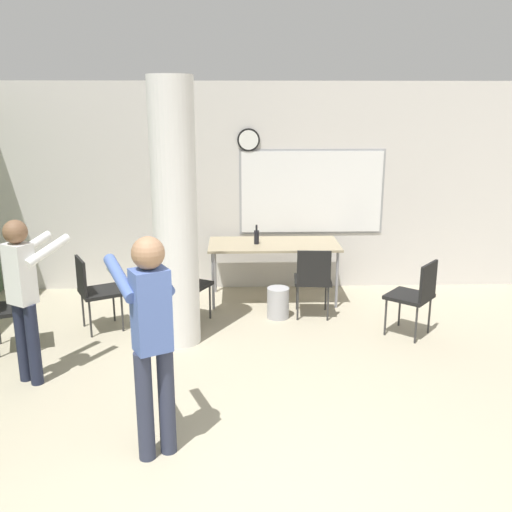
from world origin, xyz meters
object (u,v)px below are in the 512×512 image
at_px(chair_table_right, 313,277).
at_px(chair_near_pillar, 94,288).
at_px(person_watching_back, 24,289).
at_px(person_playing_front, 151,331).
at_px(chair_table_left, 185,282).
at_px(folding_table, 274,247).
at_px(bottle_on_table, 257,237).
at_px(chair_mid_room, 416,293).
at_px(chair_by_left_wall, 5,304).

bearing_deg(chair_table_right, chair_near_pillar, -172.74).
xyz_separation_m(chair_near_pillar, person_watching_back, (-0.31, -1.22, 0.40)).
bearing_deg(chair_near_pillar, person_playing_front, -67.32).
xyz_separation_m(chair_table_right, chair_table_left, (-1.52, -0.14, 0.00)).
bearing_deg(folding_table, bottle_on_table, -172.58).
bearing_deg(bottle_on_table, chair_near_pillar, -153.23).
distance_m(chair_table_right, chair_mid_room, 1.22).
relative_size(chair_mid_room, chair_table_left, 1.00).
distance_m(bottle_on_table, chair_table_right, 0.97).
bearing_deg(bottle_on_table, chair_mid_room, -35.67).
distance_m(chair_table_left, person_playing_front, 2.63).
distance_m(chair_mid_room, chair_table_left, 2.62).
xyz_separation_m(chair_table_right, person_watching_back, (-2.83, -1.54, 0.40)).
bearing_deg(person_watching_back, person_playing_front, -42.12).
distance_m(chair_table_left, person_watching_back, 1.96).
height_order(bottle_on_table, chair_table_right, bottle_on_table).
bearing_deg(chair_table_right, chair_by_left_wall, -166.17).
xyz_separation_m(chair_mid_room, person_playing_front, (-2.58, -2.12, 0.47)).
height_order(bottle_on_table, chair_near_pillar, bottle_on_table).
bearing_deg(person_watching_back, chair_table_right, 28.49).
bearing_deg(person_playing_front, chair_table_left, 89.94).
height_order(folding_table, chair_by_left_wall, chair_by_left_wall).
bearing_deg(chair_table_right, folding_table, 123.58).
relative_size(chair_by_left_wall, chair_mid_room, 1.00).
distance_m(chair_by_left_wall, person_watching_back, 0.96).
xyz_separation_m(folding_table, chair_table_left, (-1.09, -0.79, -0.21)).
xyz_separation_m(folding_table, chair_near_pillar, (-2.09, -0.97, -0.21)).
bearing_deg(chair_by_left_wall, bottle_on_table, 28.35).
distance_m(chair_mid_room, person_watching_back, 4.02).
relative_size(chair_table_right, person_watching_back, 0.56).
height_order(folding_table, chair_mid_room, chair_mid_room).
xyz_separation_m(chair_by_left_wall, person_watching_back, (0.49, -0.72, 0.40)).
relative_size(folding_table, chair_table_right, 1.93).
bearing_deg(bottle_on_table, chair_table_left, -138.47).
distance_m(folding_table, chair_near_pillar, 2.32).
distance_m(bottle_on_table, chair_table_left, 1.20).
bearing_deg(folding_table, person_watching_back, -137.67).
bearing_deg(chair_by_left_wall, folding_table, 26.92).
bearing_deg(folding_table, chair_table_right, -56.42).
bearing_deg(chair_mid_room, chair_near_pillar, 175.43).
bearing_deg(person_watching_back, chair_mid_room, 13.45).
xyz_separation_m(chair_table_right, chair_near_pillar, (-2.53, -0.32, 0.00)).
xyz_separation_m(chair_mid_room, person_watching_back, (-3.89, -0.93, 0.40)).
bearing_deg(person_watching_back, folding_table, 42.33).
bearing_deg(chair_table_left, folding_table, 36.09).
relative_size(folding_table, chair_table_left, 1.93).
relative_size(bottle_on_table, chair_table_right, 0.29).
height_order(chair_table_right, chair_table_left, same).
bearing_deg(chair_mid_room, chair_by_left_wall, -177.25).
bearing_deg(chair_near_pillar, chair_table_right, 7.26).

